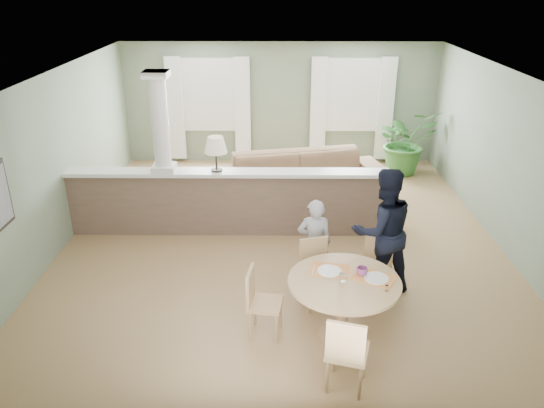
{
  "coord_description": "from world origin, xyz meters",
  "views": [
    {
      "loc": [
        -0.09,
        -7.85,
        4.02
      ],
      "look_at": [
        -0.15,
        -1.0,
        1.05
      ],
      "focal_mm": 35.0,
      "sensor_mm": 36.0,
      "label": 1
    }
  ],
  "objects_px": {
    "sofa": "(302,180)",
    "chair_far_man": "(377,267)",
    "chair_far_boy": "(315,269)",
    "chair_near": "(347,351)",
    "chair_side": "(259,299)",
    "man_person": "(382,231)",
    "child_person": "(314,243)",
    "dining_table": "(344,292)",
    "houseplant": "(405,141)"
  },
  "relations": [
    {
      "from": "chair_far_man",
      "to": "man_person",
      "type": "relative_size",
      "value": 0.49
    },
    {
      "from": "chair_far_boy",
      "to": "chair_near",
      "type": "xyz_separation_m",
      "value": [
        0.2,
        -1.66,
        0.02
      ]
    },
    {
      "from": "chair_near",
      "to": "dining_table",
      "type": "bearing_deg",
      "value": -78.24
    },
    {
      "from": "houseplant",
      "to": "child_person",
      "type": "xyz_separation_m",
      "value": [
        -2.27,
        -4.6,
        -0.07
      ]
    },
    {
      "from": "chair_far_boy",
      "to": "sofa",
      "type": "bearing_deg",
      "value": 74.84
    },
    {
      "from": "chair_side",
      "to": "man_person",
      "type": "height_order",
      "value": "man_person"
    },
    {
      "from": "chair_far_boy",
      "to": "chair_side",
      "type": "xyz_separation_m",
      "value": [
        -0.71,
        -0.69,
        -0.01
      ]
    },
    {
      "from": "sofa",
      "to": "dining_table",
      "type": "xyz_separation_m",
      "value": [
        0.31,
        -4.06,
        0.16
      ]
    },
    {
      "from": "sofa",
      "to": "man_person",
      "type": "bearing_deg",
      "value": -84.75
    },
    {
      "from": "sofa",
      "to": "chair_side",
      "type": "height_order",
      "value": "sofa"
    },
    {
      "from": "houseplant",
      "to": "chair_side",
      "type": "relative_size",
      "value": 1.64
    },
    {
      "from": "sofa",
      "to": "chair_side",
      "type": "relative_size",
      "value": 3.71
    },
    {
      "from": "chair_far_man",
      "to": "child_person",
      "type": "bearing_deg",
      "value": 171.37
    },
    {
      "from": "chair_far_man",
      "to": "man_person",
      "type": "distance_m",
      "value": 0.49
    },
    {
      "from": "child_person",
      "to": "chair_side",
      "type": "bearing_deg",
      "value": 57.1
    },
    {
      "from": "chair_far_boy",
      "to": "chair_side",
      "type": "distance_m",
      "value": 0.99
    },
    {
      "from": "houseplant",
      "to": "chair_far_man",
      "type": "distance_m",
      "value": 5.19
    },
    {
      "from": "chair_far_man",
      "to": "man_person",
      "type": "xyz_separation_m",
      "value": [
        0.09,
        0.27,
        0.4
      ]
    },
    {
      "from": "dining_table",
      "to": "chair_far_man",
      "type": "height_order",
      "value": "dining_table"
    },
    {
      "from": "chair_side",
      "to": "child_person",
      "type": "xyz_separation_m",
      "value": [
        0.72,
        1.12,
        0.16
      ]
    },
    {
      "from": "chair_side",
      "to": "man_person",
      "type": "bearing_deg",
      "value": -49.29
    },
    {
      "from": "child_person",
      "to": "chair_near",
      "type": "bearing_deg",
      "value": 95.13
    },
    {
      "from": "dining_table",
      "to": "chair_side",
      "type": "distance_m",
      "value": 1.0
    },
    {
      "from": "chair_far_boy",
      "to": "chair_near",
      "type": "relative_size",
      "value": 0.97
    },
    {
      "from": "houseplant",
      "to": "dining_table",
      "type": "relative_size",
      "value": 1.09
    },
    {
      "from": "chair_near",
      "to": "child_person",
      "type": "distance_m",
      "value": 2.1
    },
    {
      "from": "sofa",
      "to": "chair_far_boy",
      "type": "height_order",
      "value": "sofa"
    },
    {
      "from": "houseplant",
      "to": "chair_near",
      "type": "bearing_deg",
      "value": -107.18
    },
    {
      "from": "chair_side",
      "to": "child_person",
      "type": "distance_m",
      "value": 1.34
    },
    {
      "from": "chair_far_boy",
      "to": "chair_near",
      "type": "height_order",
      "value": "chair_near"
    },
    {
      "from": "chair_side",
      "to": "child_person",
      "type": "height_order",
      "value": "child_person"
    },
    {
      "from": "chair_far_man",
      "to": "dining_table",
      "type": "bearing_deg",
      "value": -106.9
    },
    {
      "from": "child_person",
      "to": "man_person",
      "type": "bearing_deg",
      "value": 173.34
    },
    {
      "from": "dining_table",
      "to": "sofa",
      "type": "bearing_deg",
      "value": 94.43
    },
    {
      "from": "dining_table",
      "to": "man_person",
      "type": "bearing_deg",
      "value": 60.24
    },
    {
      "from": "houseplant",
      "to": "chair_far_man",
      "type": "height_order",
      "value": "houseplant"
    },
    {
      "from": "chair_near",
      "to": "child_person",
      "type": "xyz_separation_m",
      "value": [
        -0.2,
        2.09,
        0.13
      ]
    },
    {
      "from": "chair_far_man",
      "to": "chair_side",
      "type": "distance_m",
      "value": 1.7
    },
    {
      "from": "houseplant",
      "to": "chair_near",
      "type": "relative_size",
      "value": 1.54
    },
    {
      "from": "chair_near",
      "to": "child_person",
      "type": "relative_size",
      "value": 0.72
    },
    {
      "from": "chair_near",
      "to": "man_person",
      "type": "relative_size",
      "value": 0.52
    },
    {
      "from": "sofa",
      "to": "dining_table",
      "type": "height_order",
      "value": "sofa"
    },
    {
      "from": "sofa",
      "to": "child_person",
      "type": "bearing_deg",
      "value": -101.43
    },
    {
      "from": "houseplant",
      "to": "chair_far_man",
      "type": "relative_size",
      "value": 1.63
    },
    {
      "from": "sofa",
      "to": "chair_side",
      "type": "xyz_separation_m",
      "value": [
        -0.67,
        -3.99,
        0.01
      ]
    },
    {
      "from": "chair_far_man",
      "to": "child_person",
      "type": "xyz_separation_m",
      "value": [
        -0.8,
        0.37,
        0.16
      ]
    },
    {
      "from": "houseplant",
      "to": "man_person",
      "type": "xyz_separation_m",
      "value": [
        -1.37,
        -4.71,
        0.17
      ]
    },
    {
      "from": "sofa",
      "to": "chair_far_man",
      "type": "bearing_deg",
      "value": -87.63
    },
    {
      "from": "child_person",
      "to": "chair_far_boy",
      "type": "bearing_deg",
      "value": 88.65
    },
    {
      "from": "houseplant",
      "to": "chair_side",
      "type": "height_order",
      "value": "houseplant"
    }
  ]
}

